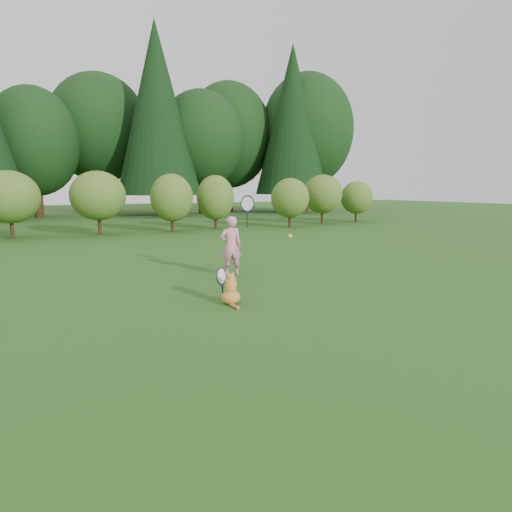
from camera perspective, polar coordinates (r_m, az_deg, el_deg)
name	(u,v)px	position (r m, az deg, el deg)	size (l,w,h in m)	color
ground	(266,303)	(7.45, 1.37, -6.30)	(100.00, 100.00, 0.00)	#1D4F16
shrub_row	(128,201)	(19.65, -16.72, 6.99)	(28.00, 3.00, 2.80)	#3E6920
woodland_backdrop	(94,98)	(30.06, -20.75, 19.07)	(48.00, 10.00, 15.00)	black
child	(232,244)	(9.70, -3.28, 1.54)	(0.77, 0.50, 2.03)	pink
cat	(230,287)	(7.38, -3.45, -4.18)	(0.56, 0.77, 0.76)	#B97623
tennis_ball	(290,236)	(7.67, 4.56, 2.65)	(0.08, 0.08, 0.08)	yellow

